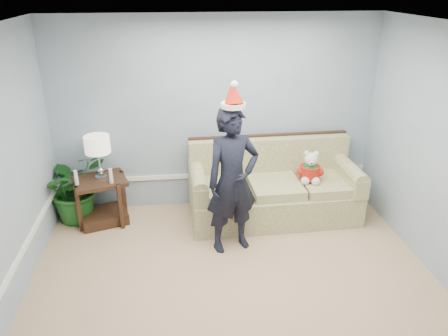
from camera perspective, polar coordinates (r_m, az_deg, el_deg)
name	(u,v)px	position (r m, az deg, el deg)	size (l,w,h in m)	color
room_shell	(246,197)	(3.78, 2.90, -3.77)	(4.54, 5.04, 2.74)	tan
wainscot_trim	(128,225)	(5.23, -12.45, -7.33)	(4.49, 4.99, 0.06)	white
sofa	(272,190)	(6.13, 6.35, -2.87)	(2.30, 1.03, 1.07)	#5D6731
side_table	(103,205)	(6.19, -15.57, -4.69)	(0.80, 0.73, 0.64)	#341F13
table_lamp	(97,146)	(5.89, -16.20, 2.75)	(0.33, 0.33, 0.59)	silver
candle_pair	(94,177)	(5.86, -16.67, -1.16)	(0.49, 0.05, 0.20)	silver
houseplant	(75,186)	(6.28, -18.93, -2.26)	(0.89, 0.77, 0.99)	#1A541C
man	(233,181)	(5.13, 1.12, -1.72)	(0.66, 0.43, 1.80)	black
santa_hat	(233,95)	(4.80, 1.19, 9.51)	(0.32, 0.35, 0.32)	silver
teddy_bear	(310,170)	(5.97, 11.21, -0.32)	(0.32, 0.33, 0.44)	silver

